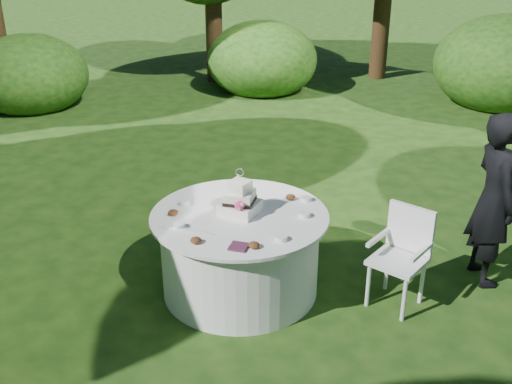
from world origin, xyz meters
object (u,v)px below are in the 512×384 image
guest (494,200)px  cake (240,201)px  napkins (239,247)px  table (240,252)px  chair (403,249)px

guest → cake: bearing=89.2°
cake → guest: bearing=20.9°
napkins → cake: (-0.18, 0.59, 0.10)m
guest → table: 2.33m
guest → chair: 1.00m
napkins → guest: guest is taller
napkins → table: napkins is taller
guest → chair: size_ratio=1.82×
napkins → cake: cake is taller
guest → table: bearing=89.8°
cake → chair: (1.40, 0.20, -0.37)m
napkins → table: (-0.17, 0.56, -0.39)m
guest → cake: size_ratio=3.83×
napkins → cake: 0.62m
table → guest: bearing=21.5°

